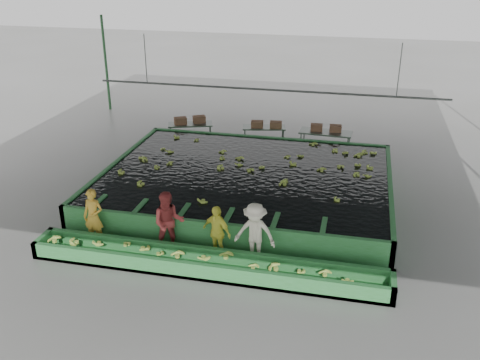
% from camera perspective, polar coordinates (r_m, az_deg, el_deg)
% --- Properties ---
extents(ground, '(80.00, 80.00, 0.00)m').
position_cam_1_polar(ground, '(17.89, -0.36, -3.56)').
color(ground, slate).
rests_on(ground, ground).
extents(shed_roof, '(20.00, 22.00, 0.04)m').
position_cam_1_polar(shed_roof, '(16.24, -0.41, 12.36)').
color(shed_roof, gray).
rests_on(shed_roof, shed_posts).
extents(shed_posts, '(20.00, 22.00, 5.00)m').
position_cam_1_polar(shed_posts, '(16.90, -0.38, 4.01)').
color(shed_posts, '#2E6136').
rests_on(shed_posts, ground).
extents(flotation_tank, '(10.00, 8.00, 0.90)m').
position_cam_1_polar(flotation_tank, '(19.02, 0.68, -0.35)').
color(flotation_tank, '#2F7D3C').
rests_on(flotation_tank, ground).
extents(tank_water, '(9.70, 7.70, 0.00)m').
position_cam_1_polar(tank_water, '(18.86, 0.69, 0.76)').
color(tank_water, black).
rests_on(tank_water, flotation_tank).
extents(sorting_trough, '(10.00, 1.00, 0.50)m').
position_cam_1_polar(sorting_trough, '(14.74, -3.64, -8.90)').
color(sorting_trough, '#2F7D3C').
rests_on(sorting_trough, ground).
extents(cableway_rail, '(0.08, 0.08, 14.00)m').
position_cam_1_polar(cableway_rail, '(21.45, 2.75, 9.61)').
color(cableway_rail, '#59605B').
rests_on(cableway_rail, shed_roof).
extents(rail_hanger_left, '(0.04, 0.04, 2.00)m').
position_cam_1_polar(rail_hanger_left, '(22.65, -10.05, 12.62)').
color(rail_hanger_left, '#59605B').
rests_on(rail_hanger_left, shed_roof).
extents(rail_hanger_right, '(0.04, 0.04, 2.00)m').
position_cam_1_polar(rail_hanger_right, '(20.95, 16.64, 11.15)').
color(rail_hanger_right, '#59605B').
rests_on(rail_hanger_right, shed_roof).
extents(worker_a, '(0.65, 0.44, 1.72)m').
position_cam_1_polar(worker_a, '(16.39, -15.36, -3.78)').
color(worker_a, gold).
rests_on(worker_a, ground).
extents(worker_b, '(1.09, 0.97, 1.88)m').
position_cam_1_polar(worker_b, '(15.44, -7.62, -4.53)').
color(worker_b, '#A53737').
rests_on(worker_b, ground).
extents(worker_c, '(1.03, 0.74, 1.62)m').
position_cam_1_polar(worker_c, '(15.10, -2.52, -5.57)').
color(worker_c, '#F7F84D').
rests_on(worker_c, ground).
extents(worker_d, '(1.21, 0.76, 1.81)m').
position_cam_1_polar(worker_d, '(14.83, 1.60, -5.72)').
color(worker_d, '#EEE9CC').
rests_on(worker_d, ground).
extents(packing_table_left, '(2.12, 1.39, 0.90)m').
position_cam_1_polar(packing_table_left, '(24.37, -5.29, 5.00)').
color(packing_table_left, '#59605B').
rests_on(packing_table_left, ground).
extents(packing_table_mid, '(2.00, 1.13, 0.86)m').
position_cam_1_polar(packing_table_mid, '(23.97, 2.56, 4.71)').
color(packing_table_mid, '#59605B').
rests_on(packing_table_mid, ground).
extents(packing_table_right, '(2.24, 1.01, 1.00)m').
position_cam_1_polar(packing_table_right, '(23.18, 9.07, 3.95)').
color(packing_table_right, '#59605B').
rests_on(packing_table_right, ground).
extents(box_stack_left, '(1.40, 1.01, 0.30)m').
position_cam_1_polar(box_stack_left, '(24.29, -5.36, 6.05)').
color(box_stack_left, brown).
rests_on(box_stack_left, packing_table_left).
extents(box_stack_mid, '(1.38, 0.53, 0.29)m').
position_cam_1_polar(box_stack_mid, '(23.72, 2.83, 5.60)').
color(box_stack_mid, brown).
rests_on(box_stack_mid, packing_table_mid).
extents(box_stack_right, '(1.31, 0.45, 0.28)m').
position_cam_1_polar(box_stack_right, '(23.09, 9.14, 5.18)').
color(box_stack_right, brown).
rests_on(box_stack_right, packing_table_right).
extents(floating_bananas, '(8.66, 5.90, 0.12)m').
position_cam_1_polar(floating_bananas, '(19.58, 1.19, 1.64)').
color(floating_bananas, '#AAC94A').
rests_on(floating_bananas, tank_water).
extents(trough_bananas, '(9.07, 0.60, 0.12)m').
position_cam_1_polar(trough_bananas, '(14.66, -3.66, -8.40)').
color(trough_bananas, '#AAC94A').
rests_on(trough_bananas, sorting_trough).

